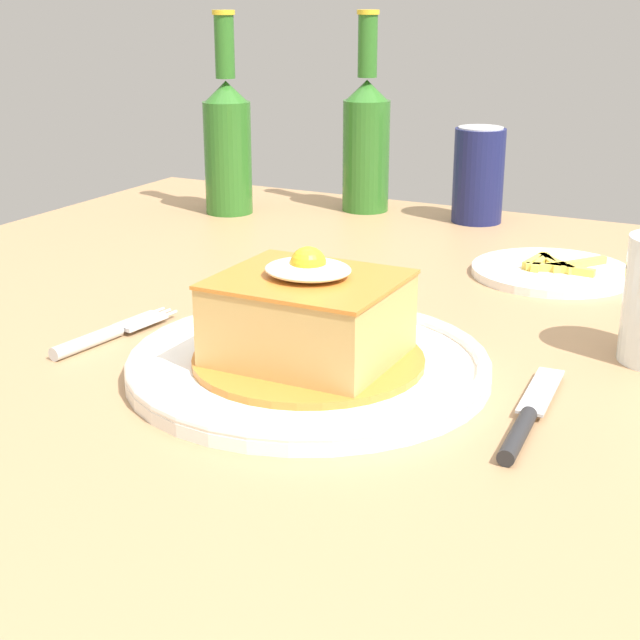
{
  "coord_description": "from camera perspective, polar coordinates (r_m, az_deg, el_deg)",
  "views": [
    {
      "loc": [
        0.29,
        -0.73,
        1.04
      ],
      "look_at": [
        -0.04,
        -0.08,
        0.79
      ],
      "focal_mm": 53.82,
      "sensor_mm": 36.0,
      "label": 1
    }
  ],
  "objects": [
    {
      "name": "beer_bottle_green_far",
      "position": [
        1.33,
        2.77,
        10.75
      ],
      "size": [
        0.06,
        0.06,
        0.27
      ],
      "color": "#2D6B23",
      "rests_on": "dining_table"
    },
    {
      "name": "fork",
      "position": [
        0.86,
        -12.66,
        -0.87
      ],
      "size": [
        0.03,
        0.14,
        0.01
      ],
      "color": "silver",
      "rests_on": "dining_table"
    },
    {
      "name": "soda_can",
      "position": [
        1.28,
        9.4,
        8.5
      ],
      "size": [
        0.07,
        0.07,
        0.12
      ],
      "color": "#191E51",
      "rests_on": "dining_table"
    },
    {
      "name": "knife",
      "position": [
        0.69,
        12.09,
        -5.93
      ],
      "size": [
        0.03,
        0.17,
        0.01
      ],
      "color": "#262628",
      "rests_on": "dining_table"
    },
    {
      "name": "main_plate",
      "position": [
        0.76,
        -0.68,
        -2.64
      ],
      "size": [
        0.29,
        0.29,
        0.02
      ],
      "color": "white",
      "rests_on": "dining_table"
    },
    {
      "name": "dining_table",
      "position": [
        0.88,
        4.55,
        -7.12
      ],
      "size": [
        1.26,
        1.1,
        0.75
      ],
      "color": "#A87F56",
      "rests_on": "ground_plane"
    },
    {
      "name": "sandwich_meal",
      "position": [
        0.75,
        -0.7,
        -0.07
      ],
      "size": [
        0.18,
        0.18,
        0.1
      ],
      "color": "orange",
      "rests_on": "main_plate"
    },
    {
      "name": "side_plate_fries",
      "position": [
        1.06,
        13.62,
        2.85
      ],
      "size": [
        0.17,
        0.17,
        0.02
      ],
      "color": "white",
      "rests_on": "dining_table"
    },
    {
      "name": "beer_bottle_green",
      "position": [
        1.32,
        -5.53,
        10.62
      ],
      "size": [
        0.06,
        0.06,
        0.27
      ],
      "color": "#2D6B23",
      "rests_on": "dining_table"
    }
  ]
}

